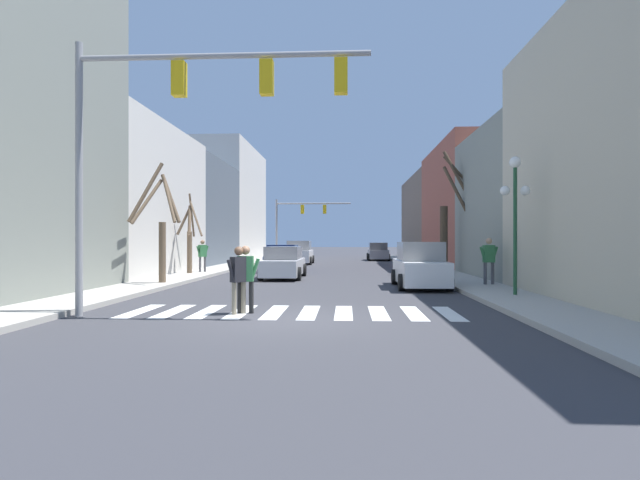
# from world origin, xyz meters

# --- Properties ---
(ground_plane) EXTENTS (240.00, 240.00, 0.00)m
(ground_plane) POSITION_xyz_m (0.00, 0.00, 0.00)
(ground_plane) COLOR #38383D
(sidewalk_left) EXTENTS (2.14, 90.00, 0.15)m
(sidewalk_left) POSITION_xyz_m (-6.51, 0.00, 0.07)
(sidewalk_left) COLOR #ADA89E
(sidewalk_left) RESTS_ON ground_plane
(sidewalk_right) EXTENTS (2.14, 90.00, 0.15)m
(sidewalk_right) POSITION_xyz_m (6.51, 0.00, 0.07)
(sidewalk_right) COLOR #ADA89E
(sidewalk_right) RESTS_ON ground_plane
(building_row_left) EXTENTS (6.00, 49.58, 12.43)m
(building_row_left) POSITION_xyz_m (-10.58, 17.92, 5.20)
(building_row_left) COLOR gray
(building_row_left) RESTS_ON ground_plane
(building_row_right) EXTENTS (6.00, 50.54, 8.61)m
(building_row_right) POSITION_xyz_m (10.58, 19.02, 4.06)
(building_row_right) COLOR #BCB299
(building_row_right) RESTS_ON ground_plane
(crosswalk_stripes) EXTENTS (8.55, 2.60, 0.01)m
(crosswalk_stripes) POSITION_xyz_m (0.00, 1.23, 0.00)
(crosswalk_stripes) COLOR white
(crosswalk_stripes) RESTS_ON ground_plane
(traffic_signal_near) EXTENTS (7.29, 0.28, 6.78)m
(traffic_signal_near) POSITION_xyz_m (-2.57, 0.29, 5.05)
(traffic_signal_near) COLOR gray
(traffic_signal_near) RESTS_ON ground_plane
(traffic_signal_far) EXTENTS (7.11, 0.28, 5.73)m
(traffic_signal_far) POSITION_xyz_m (-3.06, 35.16, 4.19)
(traffic_signal_far) COLOR gray
(traffic_signal_far) RESTS_ON ground_plane
(street_lamp_right_corner) EXTENTS (0.95, 0.36, 4.39)m
(street_lamp_right_corner) POSITION_xyz_m (6.78, 4.43, 3.26)
(street_lamp_right_corner) COLOR #1E4C2D
(street_lamp_right_corner) RESTS_ON sidewalk_right
(car_parked_left_near) EXTENTS (2.03, 4.11, 1.59)m
(car_parked_left_near) POSITION_xyz_m (-2.39, 18.04, 0.75)
(car_parked_left_near) COLOR navy
(car_parked_left_near) RESTS_ON ground_plane
(car_parked_left_far) EXTENTS (2.13, 4.59, 1.82)m
(car_parked_left_far) POSITION_xyz_m (-2.27, 27.16, 0.84)
(car_parked_left_far) COLOR white
(car_parked_left_far) RESTS_ON ground_plane
(car_parked_left_mid) EXTENTS (1.98, 4.48, 1.81)m
(car_parked_left_mid) POSITION_xyz_m (4.33, 8.19, 0.84)
(car_parked_left_mid) COLOR white
(car_parked_left_mid) RESTS_ON ground_plane
(car_parked_right_near) EXTENTS (1.99, 4.77, 1.56)m
(car_parked_right_near) POSITION_xyz_m (-1.68, 12.71, 0.74)
(car_parked_right_near) COLOR silver
(car_parked_right_near) RESTS_ON ground_plane
(car_at_intersection) EXTENTS (1.98, 4.21, 1.63)m
(car_at_intersection) POSITION_xyz_m (4.33, 34.61, 0.76)
(car_at_intersection) COLOR gray
(car_at_intersection) RESTS_ON ground_plane
(pedestrian_waiting_at_curb) EXTENTS (0.75, 0.25, 1.74)m
(pedestrian_waiting_at_curb) POSITION_xyz_m (-1.18, 1.00, 1.03)
(pedestrian_waiting_at_curb) COLOR black
(pedestrian_waiting_at_curb) RESTS_ON ground_plane
(pedestrian_crossing_street) EXTENTS (0.78, 0.32, 1.82)m
(pedestrian_crossing_street) POSITION_xyz_m (7.00, 8.14, 1.22)
(pedestrian_crossing_street) COLOR #4C4C51
(pedestrian_crossing_street) RESTS_ON sidewalk_right
(pedestrian_near_right_corner) EXTENTS (0.58, 0.60, 1.74)m
(pedestrian_near_right_corner) POSITION_xyz_m (-6.41, 15.02, 1.18)
(pedestrian_near_right_corner) COLOR #4C4C51
(pedestrian_near_right_corner) RESTS_ON sidewalk_left
(pedestrian_on_left_sidewalk) EXTENTS (0.55, 0.62, 1.72)m
(pedestrian_on_left_sidewalk) POSITION_xyz_m (-1.32, 0.85, 1.02)
(pedestrian_on_left_sidewalk) COLOR #7A705B
(pedestrian_on_left_sidewalk) RESTS_ON ground_plane
(street_tree_left_near) EXTENTS (1.62, 2.09, 4.19)m
(street_tree_left_near) POSITION_xyz_m (-6.78, 13.95, 2.04)
(street_tree_left_near) COLOR brown
(street_tree_left_near) RESTS_ON sidewalk_left
(street_tree_right_far) EXTENTS (2.12, 1.46, 4.93)m
(street_tree_right_far) POSITION_xyz_m (-6.15, 8.13, 2.48)
(street_tree_right_far) COLOR brown
(street_tree_right_far) RESTS_ON sidewalk_left
(street_tree_left_mid) EXTENTS (2.54, 1.26, 6.56)m
(street_tree_left_mid) POSITION_xyz_m (6.94, 15.38, 2.90)
(street_tree_left_mid) COLOR #473828
(street_tree_left_mid) RESTS_ON sidewalk_right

